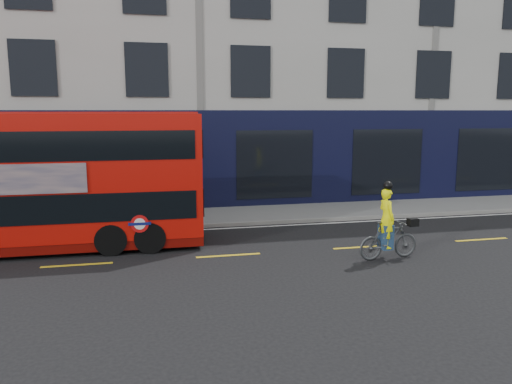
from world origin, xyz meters
name	(u,v)px	position (x,y,z in m)	size (l,w,h in m)	color
ground	(238,272)	(0.00, 0.00, 0.00)	(120.00, 120.00, 0.00)	black
pavement	(207,217)	(0.00, 6.50, 0.06)	(60.00, 3.00, 0.12)	slate
kerb	(212,225)	(0.00, 5.00, 0.07)	(60.00, 0.12, 0.13)	gray
building_terrace	(188,36)	(0.00, 12.94, 7.49)	(50.00, 10.07, 15.00)	#B8B5AE
road_edge_line	(213,229)	(0.00, 4.70, 0.00)	(58.00, 0.10, 0.01)	silver
lane_dashes	(228,255)	(0.00, 1.50, 0.00)	(58.00, 0.12, 0.01)	gold
bus	(28,181)	(-5.43, 3.26, 2.02)	(9.83, 2.33, 3.95)	#BD0E07
cyclist	(388,233)	(4.16, 0.26, 0.71)	(1.79, 0.66, 2.14)	#434648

